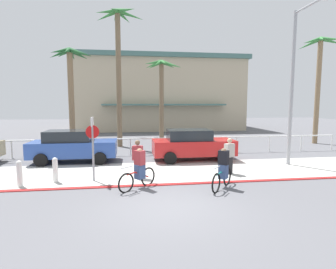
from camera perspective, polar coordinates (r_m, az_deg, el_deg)
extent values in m
plane|color=#5B5B60|center=(18.12, -4.33, -3.37)|extent=(80.00, 80.00, 0.00)
cube|color=beige|center=(12.45, -2.62, -7.82)|extent=(44.00, 4.00, 0.02)
cube|color=maroon|center=(10.53, -1.58, -10.44)|extent=(44.00, 0.24, 0.03)
cube|color=#BCAD8E|center=(36.00, -1.94, 7.98)|extent=(19.07, 11.94, 8.13)
cube|color=#47706B|center=(36.38, -1.97, 14.78)|extent=(19.67, 12.54, 0.50)
cube|color=#47706B|center=(29.56, -0.61, 6.26)|extent=(13.35, 1.20, 0.16)
cylinder|color=white|center=(16.49, -4.03, -0.82)|extent=(24.45, 0.08, 0.08)
cylinder|color=white|center=(17.82, -29.87, -2.74)|extent=(0.08, 0.08, 1.00)
cylinder|color=white|center=(17.11, -22.94, -2.74)|extent=(0.08, 0.08, 1.00)
cylinder|color=white|center=(16.67, -15.54, -2.70)|extent=(0.08, 0.08, 1.00)
cylinder|color=white|center=(16.52, -7.87, -2.60)|extent=(0.08, 0.08, 1.00)
cylinder|color=white|center=(16.67, -0.20, -2.46)|extent=(0.08, 0.08, 1.00)
cylinder|color=white|center=(17.11, 7.20, -2.28)|extent=(0.08, 0.08, 1.00)
cylinder|color=white|center=(17.82, 14.13, -2.08)|extent=(0.08, 0.08, 1.00)
cylinder|color=white|center=(18.76, 20.43, -1.87)|extent=(0.08, 0.08, 1.00)
cylinder|color=white|center=(19.91, 26.07, -1.67)|extent=(0.08, 0.08, 1.00)
cylinder|color=white|center=(21.23, 31.05, -1.47)|extent=(0.08, 0.08, 1.00)
cylinder|color=gray|center=(11.18, -15.39, -3.96)|extent=(0.08, 0.08, 2.20)
cube|color=white|center=(11.03, -15.58, 2.60)|extent=(0.04, 0.56, 0.36)
cylinder|color=red|center=(11.06, -15.52, 0.53)|extent=(0.52, 0.03, 0.52)
cylinder|color=white|center=(11.57, -28.60, -7.59)|extent=(0.20, 0.20, 0.85)
sphere|color=white|center=(11.47, -28.73, -5.28)|extent=(0.20, 0.20, 0.20)
cylinder|color=white|center=(11.60, -22.49, -7.25)|extent=(0.20, 0.20, 0.85)
sphere|color=white|center=(11.51, -22.59, -4.95)|extent=(0.20, 0.20, 0.20)
cylinder|color=#9EA0A5|center=(14.90, 24.45, 8.46)|extent=(0.18, 0.18, 7.50)
cylinder|color=#9EA0A5|center=(14.62, 27.66, 22.93)|extent=(0.10, 2.20, 0.10)
cylinder|color=#846B4C|center=(18.73, -19.55, 6.54)|extent=(0.36, 0.36, 6.47)
cone|color=#235B2D|center=(18.88, -17.72, 15.90)|extent=(1.50, 0.32, 0.69)
cone|color=#235B2D|center=(19.39, -18.14, 15.57)|extent=(1.27, 1.27, 0.72)
cone|color=#235B2D|center=(19.75, -19.43, 15.41)|extent=(0.32, 1.62, 0.68)
cone|color=#235B2D|center=(19.57, -21.03, 15.52)|extent=(1.23, 1.23, 0.63)
cone|color=#235B2D|center=(19.12, -21.73, 15.42)|extent=(1.33, 0.32, 0.81)
cone|color=#235B2D|center=(18.66, -21.64, 15.91)|extent=(1.20, 1.20, 0.66)
cone|color=#235B2D|center=(18.39, -20.33, 16.09)|extent=(0.32, 1.36, 0.67)
cone|color=#235B2D|center=(18.27, -18.31, 16.07)|extent=(1.54, 1.54, 0.77)
cylinder|color=#756047|center=(19.94, -10.26, 11.04)|extent=(0.36, 0.36, 9.44)
cone|color=#387F3D|center=(20.77, -7.83, 23.44)|extent=(1.88, 0.32, 0.83)
cone|color=#387F3D|center=(21.29, -9.22, 23.06)|extent=(1.16, 1.34, 0.77)
cone|color=#387F3D|center=(21.41, -10.86, 23.14)|extent=(0.61, 1.38, 0.63)
cone|color=#387F3D|center=(21.17, -12.66, 23.04)|extent=(1.71, 1.04, 0.81)
cone|color=#387F3D|center=(20.53, -12.68, 23.76)|extent=(1.59, 0.99, 0.69)
cone|color=#387F3D|center=(20.07, -11.20, 24.22)|extent=(0.69, 1.71, 0.69)
cone|color=#387F3D|center=(20.11, -8.79, 24.36)|extent=(1.46, 1.71, 0.60)
cylinder|color=#756047|center=(21.81, -1.37, 6.69)|extent=(0.36, 0.36, 6.36)
cone|color=#387F3D|center=(22.13, 0.77, 14.40)|extent=(1.71, 0.32, 0.74)
cone|color=#387F3D|center=(22.61, 0.03, 14.34)|extent=(1.47, 1.30, 0.65)
cone|color=#387F3D|center=(22.91, -1.25, 14.27)|extent=(0.63, 1.85, 0.62)
cone|color=#387F3D|center=(22.72, -2.73, 14.27)|extent=(1.17, 1.71, 0.67)
cone|color=#387F3D|center=(22.18, -3.05, 14.34)|extent=(1.41, 0.77, 0.75)
cone|color=#387F3D|center=(21.74, -3.10, 14.76)|extent=(1.48, 0.80, 0.57)
cone|color=#387F3D|center=(21.40, -2.14, 14.61)|extent=(1.01, 1.44, 0.77)
cone|color=#387F3D|center=(21.46, -0.91, 14.80)|extent=(0.54, 1.33, 0.62)
cone|color=#387F3D|center=(21.58, 0.50, 14.44)|extent=(1.54, 1.37, 0.85)
cylinder|color=#846B4C|center=(24.10, 28.82, 7.77)|extent=(0.36, 0.36, 7.95)
cone|color=#387F3D|center=(25.09, 31.08, 16.31)|extent=(1.92, 0.32, 0.67)
cone|color=#387F3D|center=(25.33, 29.08, 16.34)|extent=(1.13, 1.63, 0.65)
cone|color=#387F3D|center=(24.87, 27.40, 16.39)|extent=(1.19, 1.73, 0.84)
cone|color=#387F3D|center=(24.12, 27.88, 16.89)|extent=(1.53, 0.32, 0.69)
cone|color=#387F3D|center=(23.90, 29.52, 17.00)|extent=(0.97, 1.36, 0.62)
cone|color=#387F3D|center=(24.25, 31.08, 16.74)|extent=(1.09, 1.56, 0.64)
cube|color=#284793|center=(15.22, -19.05, -2.79)|extent=(4.40, 1.80, 0.80)
cube|color=#1E2328|center=(15.18, -20.07, -0.26)|extent=(2.29, 1.58, 0.56)
cylinder|color=black|center=(15.96, -13.41, -3.65)|extent=(0.66, 0.22, 0.66)
cylinder|color=black|center=(14.20, -14.09, -4.91)|extent=(0.66, 0.22, 0.66)
cylinder|color=black|center=(16.47, -23.22, -3.69)|extent=(0.66, 0.22, 0.66)
cylinder|color=black|center=(14.77, -25.05, -4.89)|extent=(0.66, 0.22, 0.66)
cube|color=red|center=(14.94, 5.31, -2.63)|extent=(4.40, 1.80, 0.80)
cube|color=#1E2328|center=(14.79, 4.40, -0.05)|extent=(2.29, 1.58, 0.56)
cylinder|color=black|center=(16.23, 9.42, -3.40)|extent=(0.66, 0.22, 0.66)
cylinder|color=black|center=(14.55, 11.54, -4.57)|extent=(0.66, 0.22, 0.66)
cylinder|color=black|center=(15.63, -0.50, -3.69)|extent=(0.66, 0.22, 0.66)
cylinder|color=black|center=(13.88, 0.47, -4.98)|extent=(0.66, 0.22, 0.66)
torus|color=black|center=(9.73, -8.77, -10.01)|extent=(0.57, 0.53, 0.72)
torus|color=black|center=(10.46, -4.20, -8.79)|extent=(0.57, 0.53, 0.72)
cylinder|color=red|center=(10.19, -5.53, -8.33)|extent=(0.54, 0.50, 0.35)
cylinder|color=red|center=(9.80, -7.73, -8.11)|extent=(0.32, 0.29, 0.07)
cylinder|color=red|center=(10.11, -5.92, -8.05)|extent=(0.05, 0.05, 0.44)
cylinder|color=silver|center=(9.62, -8.60, -6.81)|extent=(0.39, 0.36, 0.04)
cube|color=#384C7A|center=(10.09, -5.92, -7.72)|extent=(0.43, 0.42, 0.52)
cube|color=#A33338|center=(9.98, -5.95, -4.82)|extent=(0.42, 0.43, 0.52)
sphere|color=#9E7556|center=(9.94, -5.97, -3.52)|extent=(0.22, 0.22, 0.22)
torus|color=black|center=(9.73, 10.03, -10.03)|extent=(0.51, 0.59, 0.72)
torus|color=black|center=(10.72, 12.28, -8.53)|extent=(0.51, 0.59, 0.72)
cylinder|color=#197F7A|center=(10.38, 11.66, -8.16)|extent=(0.48, 0.56, 0.35)
cylinder|color=#197F7A|center=(9.87, 10.60, -8.06)|extent=(0.29, 0.32, 0.07)
cylinder|color=#197F7A|center=(10.28, 11.48, -7.90)|extent=(0.05, 0.05, 0.44)
cylinder|color=silver|center=(9.64, 10.21, -6.81)|extent=(0.35, 0.41, 0.04)
cube|color=#384C7A|center=(10.26, 11.49, -7.58)|extent=(0.42, 0.43, 0.52)
cube|color=black|center=(10.15, 11.56, -4.73)|extent=(0.43, 0.42, 0.52)
sphere|color=brown|center=(10.11, 11.59, -3.45)|extent=(0.22, 0.22, 0.22)
cylinder|color=#384C7A|center=(11.44, -6.34, -7.20)|extent=(0.41, 0.41, 0.77)
cube|color=#A33338|center=(11.30, -6.38, -3.86)|extent=(0.46, 0.37, 0.59)
sphere|color=brown|center=(11.23, -6.41, -1.69)|extent=(0.21, 0.21, 0.21)
cylinder|color=#232326|center=(12.32, 12.64, -6.34)|extent=(0.41, 0.41, 0.76)
cube|color=#B7B2A8|center=(12.20, 12.72, -3.24)|extent=(0.47, 0.38, 0.59)
sphere|color=#D6A884|center=(12.13, 12.77, -1.25)|extent=(0.21, 0.21, 0.21)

